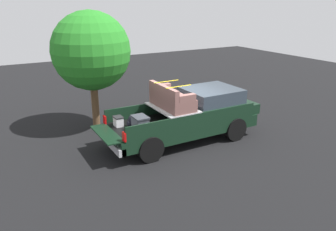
{
  "coord_description": "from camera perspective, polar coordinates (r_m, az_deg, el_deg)",
  "views": [
    {
      "loc": [
        -5.96,
        -9.44,
        4.9
      ],
      "look_at": [
        -0.6,
        0.0,
        1.1
      ],
      "focal_mm": 34.99,
      "sensor_mm": 36.0,
      "label": 1
    }
  ],
  "objects": [
    {
      "name": "ground_plane",
      "position": [
        12.19,
        2.46,
        -4.43
      ],
      "size": [
        40.0,
        40.0,
        0.0
      ],
      "primitive_type": "plane",
      "color": "black"
    },
    {
      "name": "pickup_truck",
      "position": [
        12.02,
        4.02,
        0.15
      ],
      "size": [
        6.05,
        2.06,
        2.23
      ],
      "color": "black",
      "rests_on": "ground_plane"
    },
    {
      "name": "tree_background",
      "position": [
        12.97,
        -13.24,
        10.86
      ],
      "size": [
        3.01,
        3.01,
        4.63
      ],
      "color": "brown",
      "rests_on": "ground_plane"
    }
  ]
}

